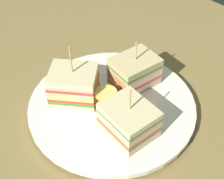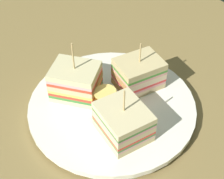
{
  "view_description": "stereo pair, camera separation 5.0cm",
  "coord_description": "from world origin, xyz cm",
  "px_view_note": "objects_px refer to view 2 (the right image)",
  "views": [
    {
      "loc": [
        26.62,
        -24.54,
        39.14
      ],
      "look_at": [
        0.0,
        0.0,
        4.62
      ],
      "focal_mm": 52.9,
      "sensor_mm": 36.0,
      "label": 1
    },
    {
      "loc": [
        29.75,
        -20.64,
        39.14
      ],
      "look_at": [
        0.0,
        0.0,
        4.62
      ],
      "focal_mm": 52.9,
      "sensor_mm": 36.0,
      "label": 2
    }
  ],
  "objects_px": {
    "sandwich_wedge_1": "(123,122)",
    "sandwich_wedge_2": "(138,74)",
    "plate": "(112,106)",
    "sandwich_wedge_0": "(76,82)",
    "chip_pile": "(109,99)"
  },
  "relations": [
    {
      "from": "sandwich_wedge_0",
      "to": "sandwich_wedge_1",
      "type": "xyz_separation_m",
      "value": [
        0.11,
        0.01,
        -0.0
      ]
    },
    {
      "from": "chip_pile",
      "to": "sandwich_wedge_2",
      "type": "bearing_deg",
      "value": 100.15
    },
    {
      "from": "plate",
      "to": "sandwich_wedge_1",
      "type": "distance_m",
      "value": 0.07
    },
    {
      "from": "sandwich_wedge_1",
      "to": "chip_pile",
      "type": "distance_m",
      "value": 0.06
    },
    {
      "from": "plate",
      "to": "chip_pile",
      "type": "distance_m",
      "value": 0.02
    },
    {
      "from": "sandwich_wedge_2",
      "to": "chip_pile",
      "type": "relative_size",
      "value": 1.19
    },
    {
      "from": "sandwich_wedge_0",
      "to": "sandwich_wedge_2",
      "type": "bearing_deg",
      "value": 26.82
    },
    {
      "from": "sandwich_wedge_2",
      "to": "chip_pile",
      "type": "distance_m",
      "value": 0.07
    },
    {
      "from": "sandwich_wedge_1",
      "to": "sandwich_wedge_2",
      "type": "height_order",
      "value": "same"
    },
    {
      "from": "sandwich_wedge_0",
      "to": "sandwich_wedge_2",
      "type": "relative_size",
      "value": 1.19
    },
    {
      "from": "sandwich_wedge_0",
      "to": "chip_pile",
      "type": "bearing_deg",
      "value": -11.01
    },
    {
      "from": "plate",
      "to": "sandwich_wedge_0",
      "type": "xyz_separation_m",
      "value": [
        -0.05,
        -0.03,
        0.03
      ]
    },
    {
      "from": "plate",
      "to": "chip_pile",
      "type": "bearing_deg",
      "value": -81.68
    },
    {
      "from": "plate",
      "to": "sandwich_wedge_0",
      "type": "height_order",
      "value": "sandwich_wedge_0"
    },
    {
      "from": "sandwich_wedge_0",
      "to": "sandwich_wedge_2",
      "type": "distance_m",
      "value": 0.1
    }
  ]
}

